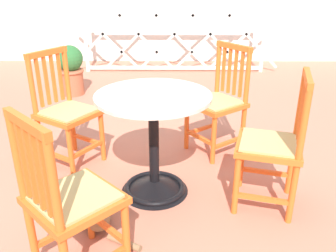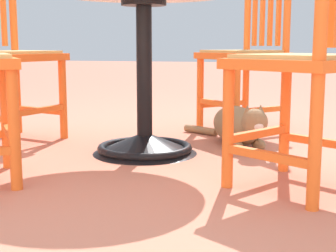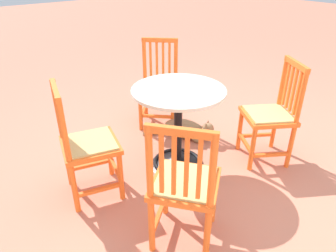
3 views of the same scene
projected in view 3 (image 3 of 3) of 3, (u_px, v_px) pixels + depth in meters
ground_plane at (192, 163)px, 2.83m from camera, size 24.00×24.00×0.00m
cafe_table at (178, 137)px, 2.68m from camera, size 0.76×0.76×0.73m
orange_chair_facing_out at (271, 116)px, 2.71m from camera, size 0.55×0.55×0.91m
orange_chair_at_corner at (159, 86)px, 3.33m from camera, size 0.57×0.57×0.91m
orange_chair_by_planter at (86, 146)px, 2.28m from camera, size 0.49×0.49×0.91m
orange_chair_near_fence at (184, 186)px, 1.87m from camera, size 0.56×0.56×0.91m
tabby_cat at (188, 129)px, 3.19m from camera, size 0.52×0.60×0.23m
pet_water_bowl at (214, 93)px, 4.23m from camera, size 0.17×0.17×0.05m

